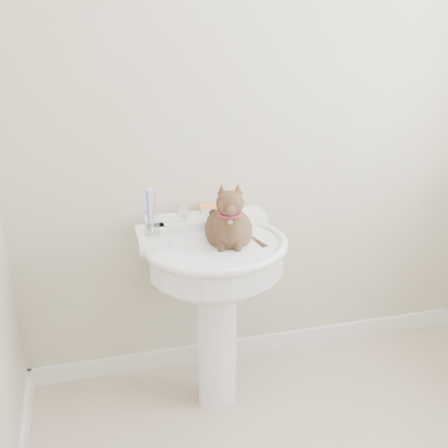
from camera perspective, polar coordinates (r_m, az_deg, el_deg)
wall_back at (r=2.41m, az=3.97°, el=11.99°), size 2.20×0.00×2.50m
baseboard_back at (r=2.90m, az=3.35°, el=-12.08°), size 2.20×0.02×0.09m
pedestal_sink at (r=2.29m, az=-0.90°, el=-5.02°), size 0.59×0.58×0.81m
faucet at (r=2.32m, az=-1.69°, el=1.34°), size 0.28×0.12×0.14m
soap_bar at (r=2.41m, az=-1.39°, el=1.58°), size 0.09×0.06×0.03m
toothbrush_cup at (r=2.20m, az=-7.36°, el=0.09°), size 0.07×0.07×0.18m
cat at (r=2.19m, az=0.59°, el=-0.17°), size 0.21×0.26×0.38m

